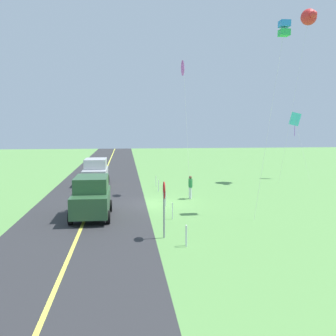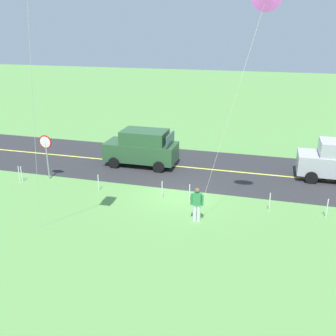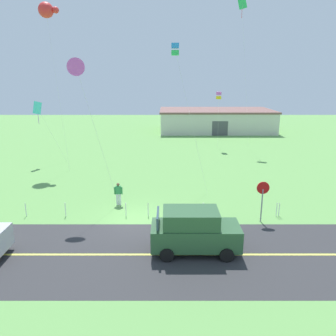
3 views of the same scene
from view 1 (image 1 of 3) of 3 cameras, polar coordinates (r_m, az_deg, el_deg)
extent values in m
cube|color=#60994C|center=(25.11, -2.11, -5.39)|extent=(120.00, 120.00, 0.10)
cube|color=#2D2D30|center=(25.13, -11.29, -5.38)|extent=(120.00, 7.00, 0.00)
cube|color=#E5E04C|center=(25.13, -11.29, -5.37)|extent=(120.00, 0.16, 0.00)
cube|color=#2D5633|center=(21.64, -11.21, -4.87)|extent=(4.40, 1.90, 1.10)
cube|color=#2D5633|center=(21.72, -11.21, -2.28)|extent=(2.73, 1.75, 0.80)
cube|color=#334756|center=(20.65, -11.46, -2.73)|extent=(0.10, 1.62, 0.64)
cube|color=#334756|center=(23.32, -10.88, -1.69)|extent=(0.10, 1.62, 0.60)
cylinder|color=black|center=(20.30, -8.83, -7.16)|extent=(0.68, 0.22, 0.68)
cylinder|color=black|center=(20.47, -14.19, -7.16)|extent=(0.68, 0.22, 0.68)
cylinder|color=black|center=(23.08, -8.52, -5.51)|extent=(0.68, 0.22, 0.68)
cylinder|color=black|center=(23.24, -13.23, -5.53)|extent=(0.68, 0.22, 0.68)
cube|color=#B7B7BC|center=(32.96, -10.61, -1.03)|extent=(4.40, 1.90, 1.10)
cube|color=#B7B7BC|center=(33.10, -10.61, 0.66)|extent=(2.73, 1.75, 0.80)
cube|color=#334756|center=(32.02, -10.76, 0.47)|extent=(0.10, 1.62, 0.64)
cube|color=#334756|center=(34.71, -10.42, 0.92)|extent=(0.10, 1.62, 0.60)
cylinder|color=black|center=(31.56, -9.06, -2.33)|extent=(0.68, 0.22, 0.68)
cylinder|color=black|center=(31.71, -12.49, -2.36)|extent=(0.68, 0.22, 0.68)
cylinder|color=black|center=(34.39, -8.84, -1.62)|extent=(0.68, 0.22, 0.68)
cylinder|color=black|center=(34.53, -11.99, -1.65)|extent=(0.68, 0.22, 0.68)
cylinder|color=gray|center=(17.41, -0.58, -6.94)|extent=(0.08, 0.08, 2.10)
cylinder|color=red|center=(17.18, -0.58, -3.29)|extent=(0.76, 0.04, 0.76)
cylinder|color=white|center=(17.19, -0.50, -3.28)|extent=(0.62, 0.01, 0.62)
cylinder|color=silver|center=(26.80, 3.27, -3.65)|extent=(0.16, 0.16, 0.82)
cylinder|color=silver|center=(26.62, 3.34, -3.71)|extent=(0.16, 0.16, 0.82)
cube|color=#338C4C|center=(26.60, 3.32, -2.22)|extent=(0.36, 0.22, 0.56)
cylinder|color=#338C4C|center=(26.84, 3.23, -2.25)|extent=(0.10, 0.10, 0.52)
cylinder|color=#338C4C|center=(26.37, 3.40, -2.40)|extent=(0.10, 0.10, 0.52)
sphere|color=brown|center=(26.55, 3.32, -1.38)|extent=(0.22, 0.22, 0.22)
cylinder|color=silver|center=(27.41, 2.80, 5.34)|extent=(2.27, 0.18, 9.16)
cone|color=#D859BF|center=(28.80, 2.32, 14.52)|extent=(1.11, 0.28, 1.11)
cylinder|color=silver|center=(36.07, 18.04, 9.57)|extent=(1.96, 3.11, 14.56)
sphere|color=red|center=(38.72, 20.02, 20.17)|extent=(1.40, 1.40, 1.40)
sphere|color=red|center=(37.94, 20.67, 20.45)|extent=(0.60, 0.60, 0.60)
cylinder|color=silver|center=(38.13, 19.17, 2.62)|extent=(2.31, 0.59, 5.63)
cube|color=#4CD8D8|center=(38.99, 18.21, 6.87)|extent=(0.64, 1.02, 1.39)
cylinder|color=purple|center=(38.99, 18.16, 5.54)|extent=(0.04, 0.04, 1.40)
cylinder|color=silver|center=(22.23, 14.75, 6.73)|extent=(2.49, 2.38, 10.57)
cube|color=#2D8CE5|center=(24.51, 16.78, 19.68)|extent=(0.56, 0.56, 0.36)
cube|color=green|center=(24.39, 16.74, 18.54)|extent=(0.56, 0.56, 0.36)
cylinder|color=silver|center=(31.96, -1.79, -1.95)|extent=(0.05, 0.05, 0.90)
cylinder|color=silver|center=(29.49, -1.40, -2.64)|extent=(0.05, 0.05, 0.90)
cylinder|color=silver|center=(25.73, -0.67, -3.96)|extent=(0.05, 0.05, 0.90)
cylinder|color=silver|center=(24.35, -0.34, -4.55)|extent=(0.05, 0.05, 0.90)
cylinder|color=silver|center=(20.96, 0.66, -6.34)|extent=(0.05, 0.05, 0.90)
cylinder|color=silver|center=(16.34, 2.75, -10.01)|extent=(0.05, 0.05, 0.90)
cylinder|color=silver|center=(16.50, 2.66, -9.85)|extent=(0.05, 0.05, 0.90)
camera|label=2|loc=(34.65, 27.85, 10.67)|focal=40.47mm
camera|label=3|loc=(28.28, -43.69, 11.59)|focal=35.00mm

